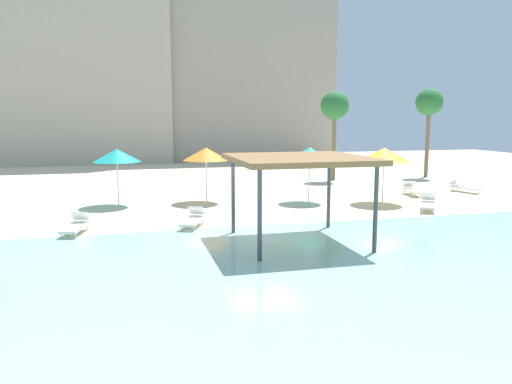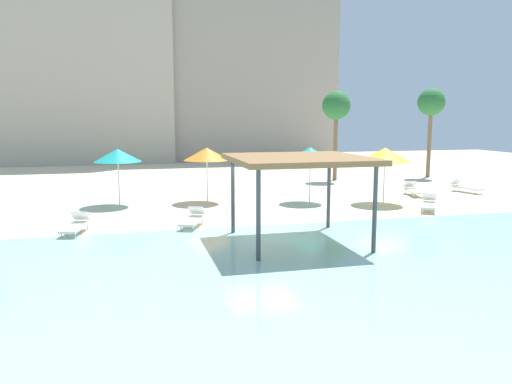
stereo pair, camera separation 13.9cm
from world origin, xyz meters
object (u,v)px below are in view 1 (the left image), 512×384
Objects in this scene: beach_umbrella_teal_0 at (309,153)px; beach_umbrella_yellow_4 at (384,155)px; beach_umbrella_orange_3 at (206,154)px; lounge_chair_3 at (76,225)px; lounge_chair_0 at (193,219)px; lounge_chair_5 at (463,186)px; palm_tree_0 at (335,107)px; lounge_chair_6 at (428,203)px; palm_tree_1 at (429,104)px; lounge_chair_2 at (412,189)px; shade_pavilion at (299,162)px; beach_umbrella_teal_1 at (117,155)px.

beach_umbrella_teal_0 is 1.00× the size of beach_umbrella_yellow_4.
beach_umbrella_teal_0 is 5.17m from beach_umbrella_orange_3.
beach_umbrella_orange_3 is (-5.01, 1.29, -0.05)m from beach_umbrella_teal_0.
beach_umbrella_orange_3 is 8.36m from lounge_chair_3.
lounge_chair_0 is (-6.42, -4.33, -2.15)m from beach_umbrella_teal_0.
lounge_chair_5 is at bearing -0.98° from beach_umbrella_orange_3.
palm_tree_0 is at bearing 140.69° from lounge_chair_3.
lounge_chair_3 is (-10.76, -4.40, -2.15)m from beach_umbrella_teal_0.
beach_umbrella_orange_3 is 1.44× the size of lounge_chair_6.
lounge_chair_6 is (15.27, 0.86, 0.00)m from lounge_chair_3.
palm_tree_1 reaches higher than beach_umbrella_yellow_4.
beach_umbrella_yellow_4 reaches higher than lounge_chair_2.
beach_umbrella_teal_0 is 10.10m from lounge_chair_5.
lounge_chair_3 is at bearing 155.90° from shade_pavilion.
beach_umbrella_teal_1 reaches higher than lounge_chair_5.
lounge_chair_0 and lounge_chair_3 have the same top height.
palm_tree_1 reaches higher than beach_umbrella_teal_1.
beach_umbrella_teal_0 is 1.40× the size of lounge_chair_3.
lounge_chair_3 is (-14.18, -3.13, -2.09)m from beach_umbrella_yellow_4.
beach_umbrella_teal_1 is 1.38× the size of lounge_chair_5.
beach_umbrella_yellow_4 is 1.45× the size of lounge_chair_6.
beach_umbrella_orange_3 is 12.06m from palm_tree_0.
palm_tree_0 is at bearing 59.24° from beach_umbrella_teal_0.
lounge_chair_5 is 0.33× the size of palm_tree_0.
lounge_chair_2 is 0.32× the size of palm_tree_1.
beach_umbrella_yellow_4 is 9.64m from palm_tree_0.
shade_pavilion is 5.25m from lounge_chair_0.
lounge_chair_0 is 22.68m from palm_tree_1.
beach_umbrella_teal_1 is 1.39× the size of lounge_chair_3.
lounge_chair_3 is 26.35m from palm_tree_1.
beach_umbrella_teal_1 reaches higher than lounge_chair_3.
beach_umbrella_teal_1 is 22.46m from palm_tree_1.
beach_umbrella_teal_1 is 14.81m from lounge_chair_6.
lounge_chair_2 is 3.52m from lounge_chair_5.
beach_umbrella_teal_1 is at bearing -75.69° from lounge_chair_6.
palm_tree_0 reaches higher than beach_umbrella_orange_3.
lounge_chair_2 is (12.73, 5.06, 0.00)m from lounge_chair_0.
shade_pavilion is 0.74× the size of palm_tree_0.
beach_umbrella_teal_1 reaches higher than lounge_chair_2.
palm_tree_1 is at bearing 17.53° from beach_umbrella_teal_1.
lounge_chair_0 is 1.00× the size of lounge_chair_2.
lounge_chair_5 is (16.23, 5.37, 0.00)m from lounge_chair_0.
lounge_chair_5 is (6.39, 2.31, -2.09)m from beach_umbrella_yellow_4.
lounge_chair_5 is 1.04× the size of lounge_chair_6.
lounge_chair_5 is (20.57, 5.43, 0.00)m from lounge_chair_3.
shade_pavilion is 9.20m from beach_umbrella_orange_3.
lounge_chair_3 is 20.33m from palm_tree_0.
beach_umbrella_teal_0 reaches higher than lounge_chair_2.
lounge_chair_5 is 7.00m from lounge_chair_6.
palm_tree_0 is (9.74, 6.67, 2.46)m from beach_umbrella_orange_3.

